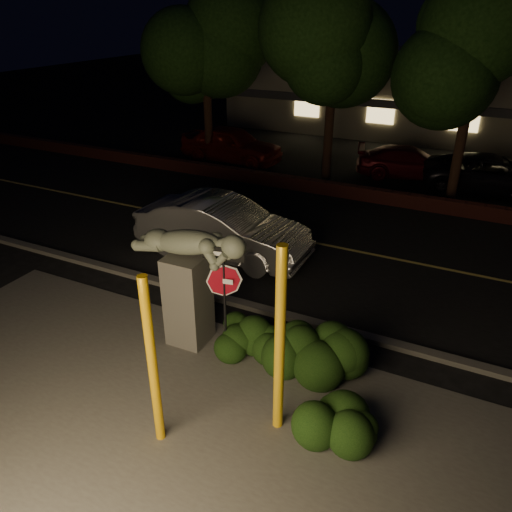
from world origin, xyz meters
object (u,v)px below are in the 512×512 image
Objects in this scene: yellow_pole_left at (152,364)px; silver_sedan at (222,228)px; signpost at (224,281)px; parked_car_dark at (493,174)px; yellow_pole_right at (280,344)px; sculpture at (188,273)px; parked_car_darkred at (409,162)px; parked_car_red at (231,144)px.

yellow_pole_left is 6.91m from silver_sedan.
signpost reaches higher than parked_car_dark.
silver_sedan is (-4.09, 5.31, -0.91)m from yellow_pole_right.
sculpture is at bearing 111.28° from yellow_pole_left.
yellow_pole_left is at bearing 157.24° from parked_car_dark.
sculpture is 4.23m from silver_sedan.
silver_sedan is 10.30m from parked_car_darkred.
sculpture is 13.78m from parked_car_darkred.
silver_sedan is 9.52m from parked_car_red.
signpost is 13.79m from parked_car_darkred.
silver_sedan is at bearing 127.58° from yellow_pole_right.
signpost is at bearing -7.38° from sculpture.
yellow_pole_left is 0.62× the size of silver_sedan.
parked_car_red is (-4.35, 8.47, -0.03)m from silver_sedan.
signpost is 0.91× the size of sculpture.
signpost is 0.90m from sculpture.
parked_car_darkred is (0.94, 16.15, -0.94)m from yellow_pole_left.
yellow_pole_right is 2.20m from signpost.
yellow_pole_right is at bearing -48.12° from signpost.
yellow_pole_right is 0.74× the size of parked_car_red.
parked_car_red is at bearing 85.91° from parked_car_dark.
parked_car_red is at bearing 121.47° from yellow_pole_right.
yellow_pole_right is 1.28× the size of sculpture.
yellow_pole_left is 2.73m from sculpture.
sculpture reaches higher than parked_car_red.
sculpture is at bearing 151.64° from yellow_pole_right.
yellow_pole_left reaches higher than parked_car_dark.
sculpture is 0.57× the size of parked_car_red.
yellow_pole_left is 16.39m from parked_car_red.
sculpture reaches higher than signpost.
yellow_pole_left is at bearing -69.76° from sculpture.
silver_sedan is at bearing 136.52° from parked_car_dark.
parked_car_dark is at bearing -114.28° from parked_car_darkred.
sculpture is 0.63× the size of parked_car_darkred.
sculpture reaches higher than silver_sedan.
parked_car_darkred is at bearing 86.65° from yellow_pole_left.
yellow_pole_left is 1.27× the size of signpost.
yellow_pole_right is 0.69× the size of silver_sedan.
yellow_pole_left is 2.46m from signpost.
sculpture reaches higher than parked_car_dark.
parked_car_dark is at bearing -35.00° from silver_sedan.
signpost reaches higher than parked_car_darkred.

